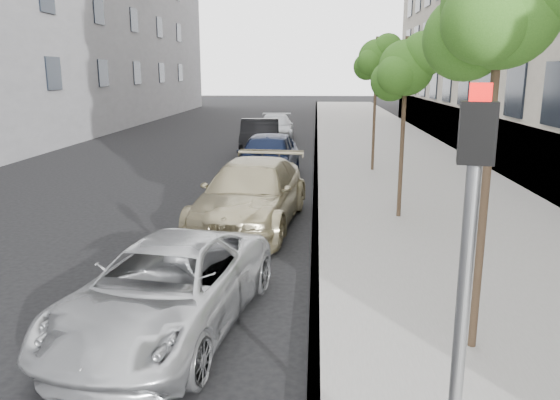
# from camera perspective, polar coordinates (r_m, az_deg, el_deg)

# --- Properties ---
(sidewalk) EXTENTS (6.40, 72.00, 0.14)m
(sidewalk) POSITION_cam_1_polar(r_m,az_deg,el_deg) (29.43, 9.94, 6.22)
(sidewalk) COLOR gray
(sidewalk) RESTS_ON ground
(curb) EXTENTS (0.15, 72.00, 0.14)m
(curb) POSITION_cam_1_polar(r_m,az_deg,el_deg) (29.26, 3.81, 6.35)
(curb) COLOR #9E9B93
(curb) RESTS_ON ground
(tree_near) EXTENTS (1.69, 1.49, 4.96)m
(tree_near) POSITION_cam_1_polar(r_m,az_deg,el_deg) (6.91, 22.34, 17.97)
(tree_near) COLOR #38281C
(tree_near) RESTS_ON sidewalk
(tree_mid) EXTENTS (1.64, 1.44, 4.33)m
(tree_mid) POSITION_cam_1_polar(r_m,az_deg,el_deg) (13.22, 13.14, 13.30)
(tree_mid) COLOR #38281C
(tree_mid) RESTS_ON sidewalk
(tree_far) EXTENTS (1.62, 1.42, 4.71)m
(tree_far) POSITION_cam_1_polar(r_m,az_deg,el_deg) (19.67, 10.14, 14.42)
(tree_far) COLOR #38281C
(tree_far) RESTS_ON sidewalk
(signal_pole) EXTENTS (0.27, 0.23, 3.36)m
(signal_pole) POSITION_cam_1_polar(r_m,az_deg,el_deg) (4.12, 18.88, -6.51)
(signal_pole) COLOR #939699
(signal_pole) RESTS_ON sidewalk
(minivan) EXTENTS (2.76, 4.77, 1.25)m
(minivan) POSITION_cam_1_polar(r_m,az_deg,el_deg) (7.87, -11.81, -9.07)
(minivan) COLOR #B4B6B9
(minivan) RESTS_ON ground
(suv) EXTENTS (2.70, 5.44, 1.52)m
(suv) POSITION_cam_1_polar(r_m,az_deg,el_deg) (12.87, -3.03, 0.60)
(suv) COLOR tan
(suv) RESTS_ON ground
(sedan_blue) EXTENTS (2.09, 4.82, 1.62)m
(sedan_blue) POSITION_cam_1_polar(r_m,az_deg,el_deg) (18.34, -1.28, 4.58)
(sedan_blue) COLOR black
(sedan_blue) RESTS_ON ground
(sedan_black) EXTENTS (2.05, 4.84, 1.55)m
(sedan_black) POSITION_cam_1_polar(r_m,az_deg,el_deg) (24.01, -2.11, 6.56)
(sedan_black) COLOR black
(sedan_black) RESTS_ON ground
(sedan_rear) EXTENTS (2.04, 4.74, 1.36)m
(sedan_rear) POSITION_cam_1_polar(r_m,az_deg,el_deg) (29.25, -0.50, 7.57)
(sedan_rear) COLOR #A9ACB1
(sedan_rear) RESTS_ON ground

